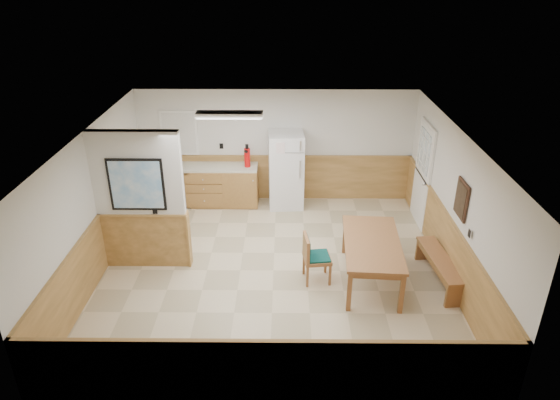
{
  "coord_description": "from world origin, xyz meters",
  "views": [
    {
      "loc": [
        0.18,
        -7.37,
        4.94
      ],
      "look_at": [
        0.11,
        0.4,
        1.19
      ],
      "focal_mm": 32.0,
      "sensor_mm": 36.0,
      "label": 1
    }
  ],
  "objects_px": {
    "dining_table": "(372,246)",
    "fire_extinguisher": "(247,157)",
    "soap_bottle": "(170,163)",
    "refrigerator": "(286,170)",
    "dining_chair": "(312,255)",
    "dining_bench": "(440,264)"
  },
  "relations": [
    {
      "from": "fire_extinguisher",
      "to": "soap_bottle",
      "type": "height_order",
      "value": "fire_extinguisher"
    },
    {
      "from": "refrigerator",
      "to": "dining_chair",
      "type": "bearing_deg",
      "value": -84.73
    },
    {
      "from": "refrigerator",
      "to": "dining_chair",
      "type": "xyz_separation_m",
      "value": [
        0.43,
        -2.9,
        -0.34
      ]
    },
    {
      "from": "dining_table",
      "to": "fire_extinguisher",
      "type": "height_order",
      "value": "fire_extinguisher"
    },
    {
      "from": "dining_table",
      "to": "fire_extinguisher",
      "type": "xyz_separation_m",
      "value": [
        -2.26,
        2.92,
        0.46
      ]
    },
    {
      "from": "dining_table",
      "to": "dining_chair",
      "type": "height_order",
      "value": "dining_chair"
    },
    {
      "from": "dining_bench",
      "to": "dining_table",
      "type": "bearing_deg",
      "value": 173.16
    },
    {
      "from": "soap_bottle",
      "to": "dining_table",
      "type": "bearing_deg",
      "value": -36.32
    },
    {
      "from": "dining_bench",
      "to": "dining_chair",
      "type": "distance_m",
      "value": 2.15
    },
    {
      "from": "dining_bench",
      "to": "fire_extinguisher",
      "type": "bearing_deg",
      "value": 133.81
    },
    {
      "from": "refrigerator",
      "to": "soap_bottle",
      "type": "relative_size",
      "value": 8.44
    },
    {
      "from": "dining_chair",
      "to": "fire_extinguisher",
      "type": "height_order",
      "value": "fire_extinguisher"
    },
    {
      "from": "refrigerator",
      "to": "dining_chair",
      "type": "height_order",
      "value": "refrigerator"
    },
    {
      "from": "refrigerator",
      "to": "dining_table",
      "type": "xyz_separation_m",
      "value": [
        1.42,
        -2.89,
        -0.17
      ]
    },
    {
      "from": "dining_table",
      "to": "fire_extinguisher",
      "type": "relative_size",
      "value": 3.74
    },
    {
      "from": "dining_table",
      "to": "dining_chair",
      "type": "distance_m",
      "value": 1.0
    },
    {
      "from": "refrigerator",
      "to": "dining_table",
      "type": "bearing_deg",
      "value": -67.0
    },
    {
      "from": "dining_table",
      "to": "dining_chair",
      "type": "relative_size",
      "value": 2.22
    },
    {
      "from": "refrigerator",
      "to": "dining_bench",
      "type": "distance_m",
      "value": 3.93
    },
    {
      "from": "dining_chair",
      "to": "soap_bottle",
      "type": "bearing_deg",
      "value": 128.36
    },
    {
      "from": "refrigerator",
      "to": "soap_bottle",
      "type": "bearing_deg",
      "value": 176.74
    },
    {
      "from": "fire_extinguisher",
      "to": "soap_bottle",
      "type": "bearing_deg",
      "value": 167.15
    }
  ]
}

